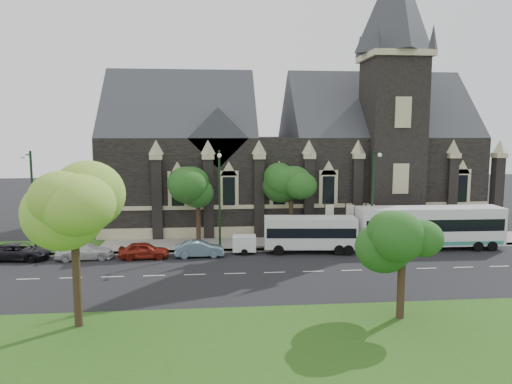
{
  "coord_description": "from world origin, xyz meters",
  "views": [
    {
      "loc": [
        -4.61,
        -34.8,
        10.55
      ],
      "look_at": [
        -0.85,
        6.0,
        5.42
      ],
      "focal_mm": 33.43,
      "sensor_mm": 36.0,
      "label": 1
    }
  ],
  "objects": [
    {
      "name": "tour_coach",
      "position": [
        15.04,
        6.16,
        2.08
      ],
      "size": [
        13.16,
        3.2,
        3.82
      ],
      "rotation": [
        0.0,
        0.0,
        -0.02
      ],
      "color": "silver",
      "rests_on": "ground"
    },
    {
      "name": "tree_walk_left",
      "position": [
        -5.8,
        10.7,
        5.73
      ],
      "size": [
        3.91,
        3.91,
        7.64
      ],
      "color": "black",
      "rests_on": "ground"
    },
    {
      "name": "shuttle_bus",
      "position": [
        3.96,
        6.0,
        1.79
      ],
      "size": [
        8.25,
        3.44,
        3.1
      ],
      "rotation": [
        0.0,
        0.0,
        -0.09
      ],
      "color": "silver",
      "rests_on": "ground"
    },
    {
      "name": "car_far_red",
      "position": [
        -10.43,
        5.02,
        0.7
      ],
      "size": [
        4.16,
        1.74,
        1.41
      ],
      "primitive_type": "imported",
      "rotation": [
        0.0,
        0.0,
        1.59
      ],
      "color": "maroon",
      "rests_on": "ground"
    },
    {
      "name": "tree_walk_right",
      "position": [
        3.21,
        10.71,
        5.82
      ],
      "size": [
        4.08,
        4.08,
        7.8
      ],
      "color": "black",
      "rests_on": "ground"
    },
    {
      "name": "banner_flag_left",
      "position": [
        6.29,
        9.0,
        2.38
      ],
      "size": [
        0.9,
        0.1,
        4.0
      ],
      "color": "black",
      "rests_on": "ground"
    },
    {
      "name": "ground",
      "position": [
        0.0,
        0.0,
        0.0
      ],
      "size": [
        160.0,
        160.0,
        0.0
      ],
      "primitive_type": "plane",
      "color": "black",
      "rests_on": "ground"
    },
    {
      "name": "street_lamp_near",
      "position": [
        10.0,
        7.09,
        5.11
      ],
      "size": [
        0.36,
        1.88,
        9.0
      ],
      "color": "black",
      "rests_on": "ground"
    },
    {
      "name": "banner_flag_right",
      "position": [
        10.29,
        9.0,
        2.38
      ],
      "size": [
        0.9,
        0.1,
        4.0
      ],
      "color": "black",
      "rests_on": "ground"
    },
    {
      "name": "car_far_black",
      "position": [
        -20.71,
        5.54,
        0.69
      ],
      "size": [
        5.17,
        2.73,
        1.38
      ],
      "primitive_type": "imported",
      "rotation": [
        0.0,
        0.0,
        1.48
      ],
      "color": "black",
      "rests_on": "ground"
    },
    {
      "name": "sidewalk",
      "position": [
        0.0,
        9.5,
        0.07
      ],
      "size": [
        80.0,
        5.0,
        0.15
      ],
      "primitive_type": "cube",
      "color": "gray",
      "rests_on": "ground"
    },
    {
      "name": "banner_flag_center",
      "position": [
        8.29,
        9.0,
        2.38
      ],
      "size": [
        0.9,
        0.1,
        4.0
      ],
      "color": "black",
      "rests_on": "ground"
    },
    {
      "name": "sedan",
      "position": [
        -5.78,
        5.15,
        0.68
      ],
      "size": [
        4.21,
        1.6,
        1.37
      ],
      "primitive_type": "imported",
      "rotation": [
        0.0,
        0.0,
        1.61
      ],
      "color": "#6C8C9C",
      "rests_on": "ground"
    },
    {
      "name": "street_lamp_far",
      "position": [
        -20.0,
        7.09,
        5.11
      ],
      "size": [
        0.36,
        1.88,
        9.0
      ],
      "color": "black",
      "rests_on": "ground"
    },
    {
      "name": "tree_park_near",
      "position": [
        -11.77,
        -8.77,
        6.42
      ],
      "size": [
        4.42,
        4.42,
        8.56
      ],
      "color": "black",
      "rests_on": "ground"
    },
    {
      "name": "car_far_white",
      "position": [
        -15.35,
        5.29,
        0.69
      ],
      "size": [
        4.89,
        2.37,
        1.37
      ],
      "primitive_type": "imported",
      "rotation": [
        0.0,
        0.0,
        1.67
      ],
      "color": "silver",
      "rests_on": "ground"
    },
    {
      "name": "street_lamp_mid",
      "position": [
        -4.0,
        7.09,
        5.11
      ],
      "size": [
        0.36,
        1.88,
        9.0
      ],
      "color": "black",
      "rests_on": "ground"
    },
    {
      "name": "tree_park_east",
      "position": [
        6.18,
        -9.32,
        4.62
      ],
      "size": [
        3.4,
        3.4,
        6.28
      ],
      "color": "black",
      "rests_on": "ground"
    },
    {
      "name": "box_trailer",
      "position": [
        -1.89,
        5.97,
        0.89
      ],
      "size": [
        2.97,
        1.74,
        1.56
      ],
      "rotation": [
        0.0,
        0.0,
        -0.06
      ],
      "color": "silver",
      "rests_on": "ground"
    },
    {
      "name": "museum",
      "position": [
        5.12,
        18.78,
        8.17
      ],
      "size": [
        40.0,
        17.7,
        29.9
      ],
      "color": "black",
      "rests_on": "ground"
    }
  ]
}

